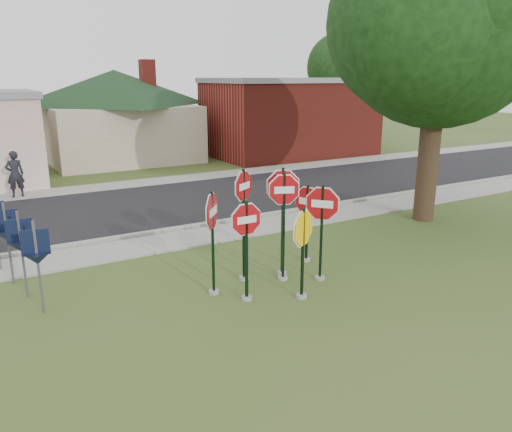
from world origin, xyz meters
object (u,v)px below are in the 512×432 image
stop_sign_yellow (303,242)px  stop_sign_left (246,239)px  pedestrian (15,174)px  stop_sign_center (284,212)px  oak_tree (441,18)px

stop_sign_yellow → stop_sign_left: (-1.12, 0.53, 0.11)m
stop_sign_left → pedestrian: size_ratio=1.25×
stop_sign_center → stop_sign_left: bearing=-157.1°
stop_sign_yellow → oak_tree: bearing=23.1°
stop_sign_yellow → stop_sign_left: size_ratio=0.93×
stop_sign_left → pedestrian: 13.60m
oak_tree → pedestrian: bearing=138.4°
stop_sign_left → oak_tree: (8.50, 2.62, 5.15)m
stop_sign_left → oak_tree: size_ratio=0.22×
stop_sign_center → stop_sign_yellow: size_ratio=1.26×
stop_sign_center → stop_sign_left: stop_sign_center is taller
stop_sign_center → pedestrian: size_ratio=1.46×
stop_sign_center → pedestrian: (-4.72, 12.61, -0.72)m
oak_tree → stop_sign_yellow: bearing=-156.9°
stop_sign_yellow → pedestrian: bearing=108.2°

